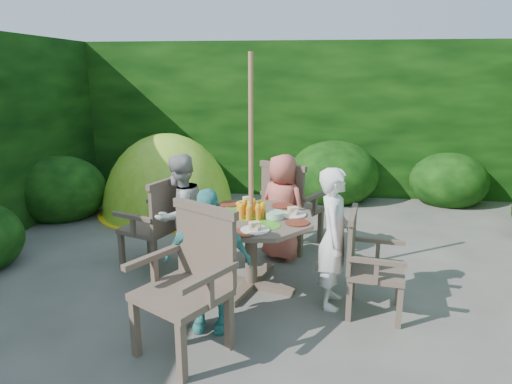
# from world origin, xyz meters

# --- Properties ---
(ground) EXTENTS (60.00, 60.00, 0.00)m
(ground) POSITION_xyz_m (0.00, 0.00, 0.00)
(ground) COLOR #4E4B45
(ground) RESTS_ON ground
(hedge_enclosure) EXTENTS (9.00, 9.00, 2.50)m
(hedge_enclosure) POSITION_xyz_m (0.00, 1.33, 1.25)
(hedge_enclosure) COLOR black
(hedge_enclosure) RESTS_ON ground
(patio_table) EXTENTS (1.56, 1.56, 0.86)m
(patio_table) POSITION_xyz_m (-0.33, 0.08, 0.60)
(patio_table) COLOR #48392F
(patio_table) RESTS_ON ground
(parasol_pole) EXTENTS (0.06, 0.06, 2.20)m
(parasol_pole) POSITION_xyz_m (-0.34, 0.08, 1.10)
(parasol_pole) COLOR #99633D
(parasol_pole) RESTS_ON ground
(garden_chair_right) EXTENTS (0.54, 0.59, 0.87)m
(garden_chair_right) POSITION_xyz_m (0.71, -0.27, 0.46)
(garden_chair_right) COLOR #48392F
(garden_chair_right) RESTS_ON ground
(garden_chair_left) EXTENTS (0.67, 0.71, 0.95)m
(garden_chair_left) POSITION_xyz_m (-1.38, 0.42, 0.51)
(garden_chair_left) COLOR #48392F
(garden_chair_left) RESTS_ON ground
(garden_chair_back) EXTENTS (0.79, 0.76, 1.01)m
(garden_chair_back) POSITION_xyz_m (-0.01, 1.13, 0.54)
(garden_chair_back) COLOR #48392F
(garden_chair_back) RESTS_ON ground
(garden_chair_front) EXTENTS (0.82, 0.80, 1.05)m
(garden_chair_front) POSITION_xyz_m (-0.66, -0.96, 0.56)
(garden_chair_front) COLOR #48392F
(garden_chair_front) RESTS_ON ground
(child_right) EXTENTS (0.35, 0.49, 1.26)m
(child_right) POSITION_xyz_m (0.42, -0.17, 0.63)
(child_right) COLOR white
(child_right) RESTS_ON ground
(child_left) EXTENTS (0.71, 0.76, 1.25)m
(child_left) POSITION_xyz_m (-1.10, 0.33, 0.62)
(child_left) COLOR #A2A39D
(child_left) RESTS_ON ground
(child_back) EXTENTS (0.69, 0.61, 1.18)m
(child_back) POSITION_xyz_m (-0.09, 0.84, 0.59)
(child_back) COLOR #D26457
(child_back) RESTS_ON ground
(child_front) EXTENTS (0.69, 0.29, 1.18)m
(child_front) POSITION_xyz_m (-0.59, -0.68, 0.59)
(child_front) COLOR #49ACA8
(child_front) RESTS_ON ground
(dome_tent) EXTENTS (2.40, 2.40, 2.33)m
(dome_tent) POSITION_xyz_m (-1.88, 2.39, 0.00)
(dome_tent) COLOR #96B422
(dome_tent) RESTS_ON ground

